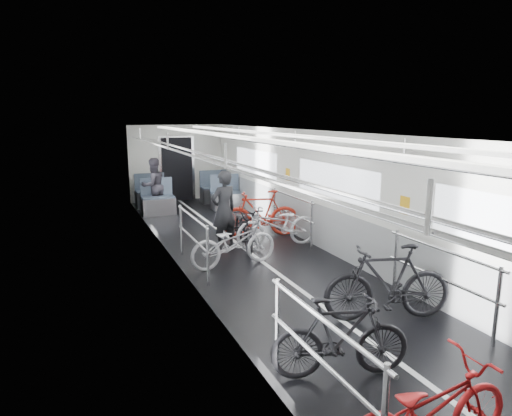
{
  "coord_description": "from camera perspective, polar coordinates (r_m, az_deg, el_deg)",
  "views": [
    {
      "loc": [
        -3.24,
        -7.42,
        2.7
      ],
      "look_at": [
        0.0,
        0.38,
        0.97
      ],
      "focal_mm": 32.0,
      "sensor_mm": 36.0,
      "label": 1
    }
  ],
  "objects": [
    {
      "name": "car_shell",
      "position": [
        9.88,
        -3.12,
        2.37
      ],
      "size": [
        3.02,
        14.01,
        2.41
      ],
      "color": "black",
      "rests_on": "ground"
    },
    {
      "name": "bike_aisle",
      "position": [
        9.4,
        -1.5,
        -2.39
      ],
      "size": [
        0.87,
        1.75,
        0.88
      ],
      "primitive_type": "imported",
      "rotation": [
        0.0,
        0.0,
        -0.18
      ],
      "color": "black",
      "rests_on": "floor"
    },
    {
      "name": "bike_right_mid",
      "position": [
        9.42,
        2.73,
        -2.15
      ],
      "size": [
        1.8,
        0.64,
        0.95
      ],
      "primitive_type": "imported",
      "rotation": [
        0.0,
        0.0,
        -1.58
      ],
      "color": "silver",
      "rests_on": "floor"
    },
    {
      "name": "bike_left_mid",
      "position": [
        4.98,
        10.5,
        -15.61
      ],
      "size": [
        1.54,
        0.81,
        0.89
      ],
      "primitive_type": "imported",
      "rotation": [
        0.0,
        0.0,
        1.3
      ],
      "color": "black",
      "rests_on": "floor"
    },
    {
      "name": "person_seated",
      "position": [
        13.04,
        -12.69,
        2.76
      ],
      "size": [
        0.9,
        0.8,
        1.54
      ],
      "primitive_type": "imported",
      "rotation": [
        0.0,
        0.0,
        3.49
      ],
      "color": "#312E36",
      "rests_on": "floor"
    },
    {
      "name": "bike_left_near",
      "position": [
        4.18,
        20.74,
        -22.55
      ],
      "size": [
        1.59,
        0.59,
        0.82
      ],
      "primitive_type": "imported",
      "rotation": [
        0.0,
        0.0,
        1.54
      ],
      "color": "red",
      "rests_on": "floor"
    },
    {
      "name": "bike_right_far",
      "position": [
        10.26,
        0.61,
        -0.68
      ],
      "size": [
        1.82,
        0.96,
        1.05
      ],
      "primitive_type": "imported",
      "rotation": [
        0.0,
        0.0,
        -1.85
      ],
      "color": "#AC2215",
      "rests_on": "floor"
    },
    {
      "name": "bike_left_far",
      "position": [
        8.26,
        -2.8,
        -4.36
      ],
      "size": [
        1.73,
        0.77,
        0.88
      ],
      "primitive_type": "imported",
      "rotation": [
        0.0,
        0.0,
        1.68
      ],
      "color": "silver",
      "rests_on": "floor"
    },
    {
      "name": "person_standing",
      "position": [
        9.27,
        -4.04,
        -0.25
      ],
      "size": [
        0.68,
        0.54,
        1.62
      ],
      "primitive_type": "imported",
      "rotation": [
        0.0,
        0.0,
        3.44
      ],
      "color": "black",
      "rests_on": "floor"
    },
    {
      "name": "bike_right_near",
      "position": [
        6.37,
        16.16,
        -8.94
      ],
      "size": [
        1.81,
        0.96,
        1.05
      ],
      "primitive_type": "imported",
      "rotation": [
        0.0,
        0.0,
        -1.85
      ],
      "color": "black",
      "rests_on": "floor"
    }
  ]
}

